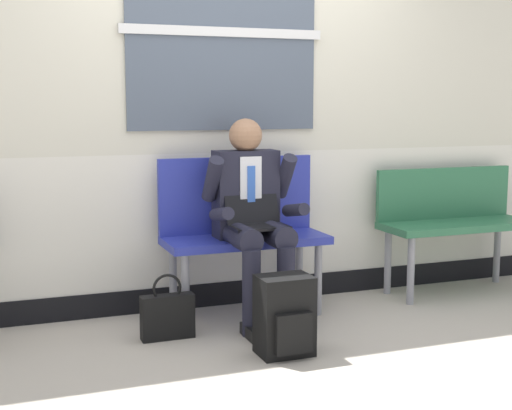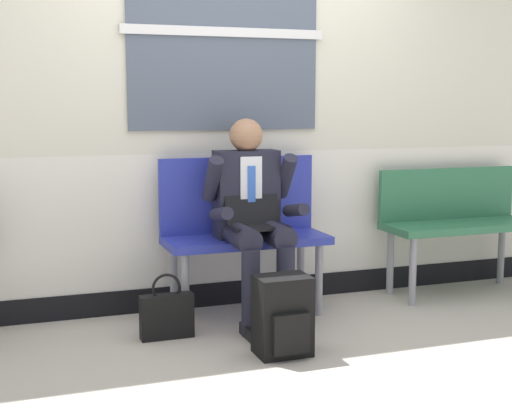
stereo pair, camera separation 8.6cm
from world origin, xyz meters
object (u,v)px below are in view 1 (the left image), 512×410
at_px(backpack, 285,316).
at_px(handbag, 167,315).
at_px(bench_with_person, 242,224).
at_px(bench_empty, 452,217).
at_px(person_seated, 253,214).

relative_size(backpack, handbag, 1.13).
bearing_deg(handbag, bench_with_person, 31.24).
height_order(bench_empty, person_seated, person_seated).
height_order(bench_empty, handbag, bench_empty).
bearing_deg(bench_with_person, handbag, -148.76).
relative_size(bench_empty, backpack, 2.55).
relative_size(bench_with_person, handbag, 2.70).
height_order(person_seated, backpack, person_seated).
distance_m(bench_with_person, backpack, 0.93).
xyz_separation_m(bench_empty, person_seated, (-1.62, -0.20, 0.14)).
bearing_deg(bench_with_person, backpack, -93.51).
height_order(person_seated, handbag, person_seated).
bearing_deg(bench_empty, handbag, -171.13).
xyz_separation_m(bench_with_person, bench_empty, (1.62, -0.01, -0.04)).
bearing_deg(bench_with_person, person_seated, -90.00).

